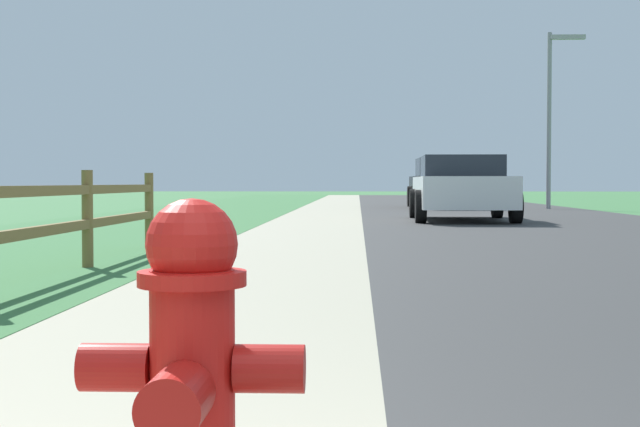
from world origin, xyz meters
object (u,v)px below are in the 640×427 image
(fire_hydrant, at_px, (191,368))
(parked_car_black, at_px, (443,183))
(street_lamp, at_px, (553,103))
(parked_suv_white, at_px, (461,188))

(fire_hydrant, xyz_separation_m, parked_car_black, (3.19, 28.44, 0.40))
(fire_hydrant, bearing_deg, street_lamp, 76.52)
(parked_suv_white, relative_size, parked_car_black, 0.96)
(street_lamp, bearing_deg, parked_car_black, 160.42)
(parked_suv_white, distance_m, street_lamp, 10.11)
(parked_suv_white, relative_size, street_lamp, 0.82)
(parked_suv_white, bearing_deg, street_lamp, 66.70)
(parked_suv_white, height_order, parked_car_black, parked_car_black)
(parked_car_black, relative_size, street_lamp, 0.85)
(fire_hydrant, xyz_separation_m, parked_suv_white, (2.67, 18.29, 0.31))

